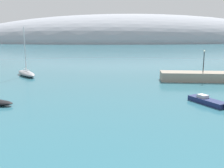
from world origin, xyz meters
name	(u,v)px	position (x,y,z in m)	size (l,w,h in m)	color
distant_ridge	(132,42)	(29.76, 201.27, 0.00)	(266.27, 83.93, 42.58)	#999EA8
sailboat_grey_near_shore	(26,73)	(-13.09, 44.01, 0.60)	(6.21, 8.22, 10.08)	gray
motorboat_navy_foreground	(207,101)	(16.05, 20.97, 0.37)	(3.76, 5.79, 1.05)	navy
harbor_lamp_post	(204,58)	(21.55, 36.38, 4.27)	(0.36, 0.36, 4.16)	black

